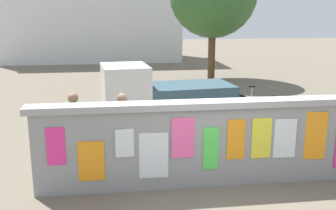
% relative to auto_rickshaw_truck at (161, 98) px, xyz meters
% --- Properties ---
extents(ground, '(60.00, 60.00, 0.00)m').
position_rel_auto_rickshaw_truck_xyz_m(ground, '(0.47, 4.28, -0.90)').
color(ground, '#6B6051').
extents(poster_wall, '(6.66, 0.42, 1.65)m').
position_rel_auto_rickshaw_truck_xyz_m(poster_wall, '(0.47, -3.72, -0.05)').
color(poster_wall, gray).
rests_on(poster_wall, ground).
extents(auto_rickshaw_truck, '(3.74, 1.87, 1.85)m').
position_rel_auto_rickshaw_truck_xyz_m(auto_rickshaw_truck, '(0.00, 0.00, 0.00)').
color(auto_rickshaw_truck, black).
rests_on(auto_rickshaw_truck, ground).
extents(motorcycle, '(1.87, 0.70, 0.87)m').
position_rel_auto_rickshaw_truck_xyz_m(motorcycle, '(2.48, -2.34, -0.44)').
color(motorcycle, black).
rests_on(motorcycle, ground).
extents(bicycle_near, '(1.65, 0.62, 0.95)m').
position_rel_auto_rickshaw_truck_xyz_m(bicycle_near, '(3.18, 1.10, -0.54)').
color(bicycle_near, black).
rests_on(bicycle_near, ground).
extents(person_walking, '(0.46, 0.46, 1.62)m').
position_rel_auto_rickshaw_truck_xyz_m(person_walking, '(-1.12, -2.65, 0.09)').
color(person_walking, '#338CBF').
rests_on(person_walking, ground).
extents(person_bystander, '(0.46, 0.46, 1.62)m').
position_rel_auto_rickshaw_truck_xyz_m(person_bystander, '(-2.13, -2.47, 0.09)').
color(person_bystander, '#338CBF').
rests_on(person_bystander, ground).
extents(building_background, '(11.70, 5.32, 6.59)m').
position_rel_auto_rickshaw_truck_xyz_m(building_background, '(-2.66, 16.59, 2.42)').
color(building_background, silver).
rests_on(building_background, ground).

